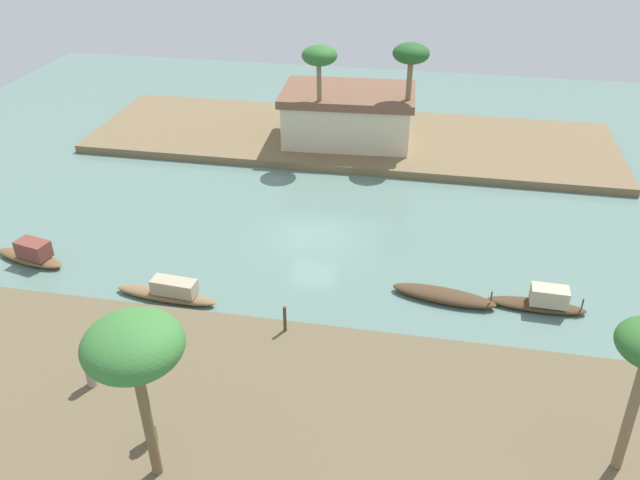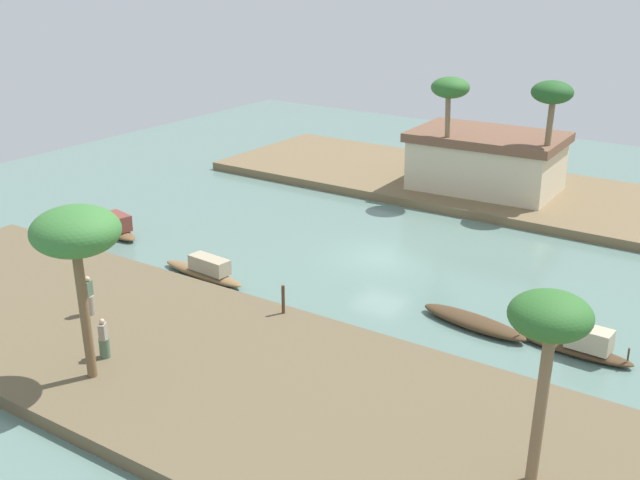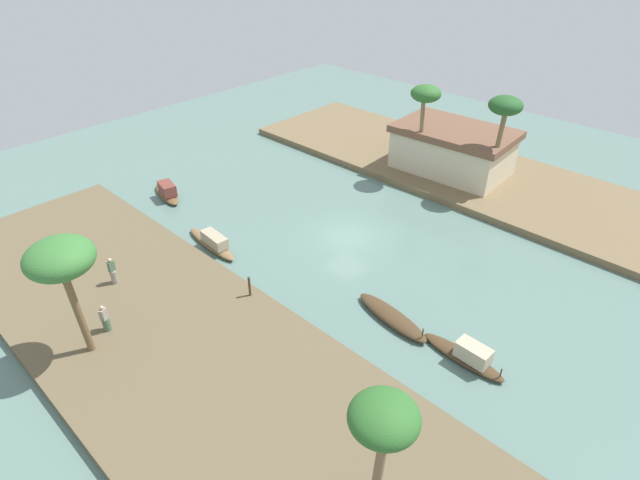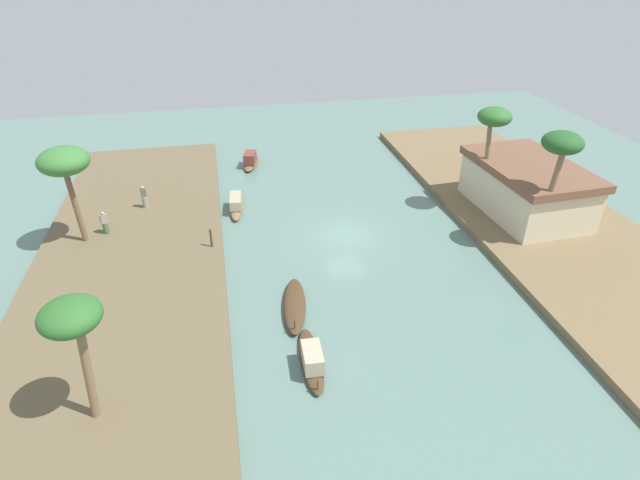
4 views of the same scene
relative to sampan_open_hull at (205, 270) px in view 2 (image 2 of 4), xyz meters
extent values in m
plane|color=slate|center=(5.48, 6.94, -0.42)|extent=(64.31, 64.31, 0.00)
cube|color=brown|center=(5.48, -6.80, -0.16)|extent=(36.83, 11.24, 0.51)
cube|color=brown|center=(5.48, 20.68, -0.16)|extent=(36.83, 11.24, 0.51)
ellipsoid|color=brown|center=(-0.18, 0.01, -0.21)|extent=(5.05, 1.34, 0.42)
cube|color=tan|center=(0.31, -0.02, 0.35)|extent=(2.14, 0.96, 0.70)
ellipsoid|color=brown|center=(-8.24, 1.80, -0.21)|extent=(4.16, 1.97, 0.41)
cube|color=brown|center=(-7.84, 1.70, 0.42)|extent=(1.81, 1.28, 0.85)
ellipsoid|color=#47331E|center=(12.53, 2.33, -0.17)|extent=(4.94, 1.88, 0.50)
cylinder|color=#47331E|center=(14.63, 2.01, 0.29)|extent=(0.07, 0.07, 0.51)
ellipsoid|color=#47331E|center=(16.70, 2.43, -0.24)|extent=(4.44, 1.15, 0.37)
cube|color=tan|center=(17.17, 2.42, 0.37)|extent=(1.67, 0.92, 0.84)
cylinder|color=#47331E|center=(18.64, 2.36, 0.16)|extent=(0.07, 0.07, 0.51)
cylinder|color=gray|center=(-0.48, -6.39, 0.50)|extent=(0.46, 0.46, 0.81)
cube|color=#4C664C|center=(-0.48, -6.39, 1.22)|extent=(0.29, 0.41, 0.64)
sphere|color=tan|center=(-0.48, -6.39, 1.65)|extent=(0.22, 0.22, 0.22)
cylinder|color=#4C664C|center=(2.86, -8.56, 0.47)|extent=(0.53, 0.53, 0.75)
cube|color=gray|center=(2.86, -8.56, 1.14)|extent=(0.41, 0.47, 0.59)
sphere|color=tan|center=(2.86, -8.56, 1.54)|extent=(0.20, 0.20, 0.20)
cylinder|color=#4C3823|center=(5.97, -1.85, 0.71)|extent=(0.14, 0.14, 1.23)
cylinder|color=brown|center=(3.56, -9.81, 2.49)|extent=(0.34, 0.46, 4.80)
ellipsoid|color=#387533|center=(3.56, -9.81, 5.49)|extent=(2.98, 2.98, 1.64)
cylinder|color=#7F6647|center=(18.35, -6.55, 2.40)|extent=(0.34, 0.70, 4.61)
ellipsoid|color=#2D6628|center=(18.35, -6.55, 5.15)|extent=(2.24, 2.24, 1.23)
cylinder|color=#7F6647|center=(9.46, 18.54, 3.14)|extent=(0.35, 0.75, 6.09)
ellipsoid|color=#235623|center=(9.46, 18.54, 6.64)|extent=(2.35, 2.35, 1.29)
cylinder|color=#7F6647|center=(3.83, 17.32, 3.10)|extent=(0.30, 0.77, 6.00)
ellipsoid|color=#2D6628|center=(3.83, 17.32, 6.55)|extent=(2.26, 2.26, 1.24)
cube|color=beige|center=(5.36, 19.78, 1.59)|extent=(8.80, 5.97, 2.98)
cube|color=brown|center=(5.36, 19.78, 3.35)|extent=(9.32, 6.33, 0.54)
camera|label=1|loc=(11.45, -22.92, 17.56)|focal=36.58mm
camera|label=2|loc=(24.20, -25.71, 14.20)|focal=45.19mm
camera|label=3|loc=(23.70, -14.99, 17.90)|focal=28.52mm
camera|label=4|loc=(34.04, -0.68, 16.70)|focal=28.62mm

